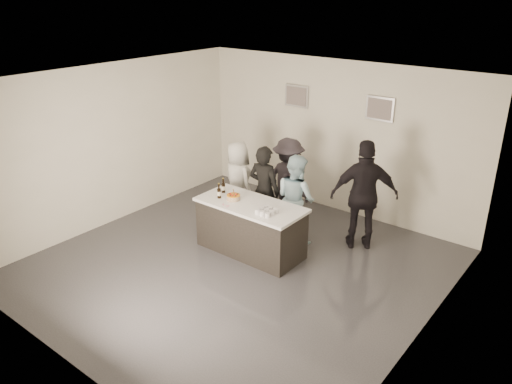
% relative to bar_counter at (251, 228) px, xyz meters
% --- Properties ---
extents(floor, '(6.00, 6.00, 0.00)m').
position_rel_bar_counter_xyz_m(floor, '(0.13, -0.52, -0.45)').
color(floor, '#3D3D42').
rests_on(floor, ground).
extents(ceiling, '(6.00, 6.00, 0.00)m').
position_rel_bar_counter_xyz_m(ceiling, '(0.13, -0.52, 2.55)').
color(ceiling, white).
extents(wall_back, '(6.00, 0.04, 3.00)m').
position_rel_bar_counter_xyz_m(wall_back, '(0.13, 2.48, 1.05)').
color(wall_back, silver).
rests_on(wall_back, ground).
extents(wall_front, '(6.00, 0.04, 3.00)m').
position_rel_bar_counter_xyz_m(wall_front, '(0.13, -3.52, 1.05)').
color(wall_front, silver).
rests_on(wall_front, ground).
extents(wall_left, '(0.04, 6.00, 3.00)m').
position_rel_bar_counter_xyz_m(wall_left, '(-2.87, -0.52, 1.05)').
color(wall_left, silver).
rests_on(wall_left, ground).
extents(wall_right, '(0.04, 6.00, 3.00)m').
position_rel_bar_counter_xyz_m(wall_right, '(3.13, -0.52, 1.05)').
color(wall_right, silver).
rests_on(wall_right, ground).
extents(picture_left, '(0.54, 0.04, 0.44)m').
position_rel_bar_counter_xyz_m(picture_left, '(-0.77, 2.45, 1.75)').
color(picture_left, '#B2B2B7').
rests_on(picture_left, wall_back).
extents(picture_right, '(0.54, 0.04, 0.44)m').
position_rel_bar_counter_xyz_m(picture_right, '(1.03, 2.45, 1.75)').
color(picture_right, '#B2B2B7').
rests_on(picture_right, wall_back).
extents(bar_counter, '(1.86, 0.86, 0.90)m').
position_rel_bar_counter_xyz_m(bar_counter, '(0.00, 0.00, 0.00)').
color(bar_counter, white).
rests_on(bar_counter, ground).
extents(cake, '(0.23, 0.23, 0.08)m').
position_rel_bar_counter_xyz_m(cake, '(-0.33, -0.06, 0.49)').
color(cake, orange).
rests_on(cake, bar_counter).
extents(beer_bottle_a, '(0.07, 0.07, 0.26)m').
position_rel_bar_counter_xyz_m(beer_bottle_a, '(-0.67, 0.08, 0.58)').
color(beer_bottle_a, black).
rests_on(beer_bottle_a, bar_counter).
extents(beer_bottle_b, '(0.07, 0.07, 0.26)m').
position_rel_bar_counter_xyz_m(beer_bottle_b, '(-0.57, -0.15, 0.58)').
color(beer_bottle_b, black).
rests_on(beer_bottle_b, bar_counter).
extents(tumbler_cluster, '(0.30, 0.30, 0.08)m').
position_rel_bar_counter_xyz_m(tumbler_cluster, '(0.44, -0.14, 0.49)').
color(tumbler_cluster, orange).
rests_on(tumbler_cluster, bar_counter).
extents(candles, '(0.24, 0.08, 0.01)m').
position_rel_bar_counter_xyz_m(candles, '(-0.24, -0.33, 0.45)').
color(candles, pink).
rests_on(candles, bar_counter).
extents(person_main_black, '(0.64, 0.45, 1.67)m').
position_rel_bar_counter_xyz_m(person_main_black, '(-0.26, 0.72, 0.39)').
color(person_main_black, black).
rests_on(person_main_black, ground).
extents(person_main_blue, '(0.93, 0.82, 1.60)m').
position_rel_bar_counter_xyz_m(person_main_blue, '(0.33, 0.85, 0.35)').
color(person_main_blue, '#AED5E4').
rests_on(person_main_blue, ground).
extents(person_guest_left, '(0.87, 0.69, 1.56)m').
position_rel_bar_counter_xyz_m(person_guest_left, '(-1.02, 0.88, 0.33)').
color(person_guest_left, silver).
rests_on(person_guest_left, ground).
extents(person_guest_right, '(1.20, 1.03, 1.94)m').
position_rel_bar_counter_xyz_m(person_guest_right, '(1.40, 1.33, 0.52)').
color(person_guest_right, black).
rests_on(person_guest_right, ground).
extents(person_guest_back, '(1.18, 0.86, 1.64)m').
position_rel_bar_counter_xyz_m(person_guest_back, '(-0.26, 1.46, 0.37)').
color(person_guest_back, '#2F2A32').
rests_on(person_guest_back, ground).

